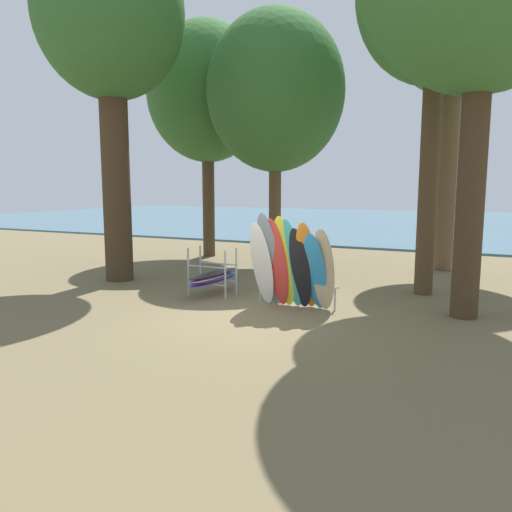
# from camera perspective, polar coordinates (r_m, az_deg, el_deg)

# --- Properties ---
(ground_plane) EXTENTS (80.00, 80.00, 0.00)m
(ground_plane) POSITION_cam_1_polar(r_m,az_deg,el_deg) (10.99, -0.86, -6.91)
(ground_plane) COLOR brown
(lake_water) EXTENTS (80.00, 36.00, 0.10)m
(lake_water) POSITION_cam_1_polar(r_m,az_deg,el_deg) (40.57, 18.74, 3.69)
(lake_water) COLOR #477084
(lake_water) RESTS_ON ground
(tree_foreground_left) EXTENTS (4.27, 4.27, 10.23)m
(tree_foreground_left) POSITION_cam_1_polar(r_m,az_deg,el_deg) (16.13, -16.55, 24.76)
(tree_foreground_left) COLOR #42301E
(tree_foreground_left) RESTS_ON ground
(tree_mid_behind) EXTENTS (4.77, 4.77, 8.83)m
(tree_mid_behind) POSITION_cam_1_polar(r_m,az_deg,el_deg) (17.92, 2.27, 18.41)
(tree_mid_behind) COLOR brown
(tree_mid_behind) RESTS_ON ground
(tree_far_left_back) EXTENTS (4.73, 4.73, 9.24)m
(tree_far_left_back) POSITION_cam_1_polar(r_m,az_deg,el_deg) (20.51, -5.68, 18.25)
(tree_far_left_back) COLOR #4C3823
(tree_far_left_back) RESTS_ON ground
(tree_far_right_back) EXTENTS (4.12, 4.12, 10.49)m
(tree_far_right_back) POSITION_cam_1_polar(r_m,az_deg,el_deg) (18.56, 22.08, 23.61)
(tree_far_right_back) COLOR brown
(tree_far_right_back) RESTS_ON ground
(leaning_board_pile) EXTENTS (2.08, 0.92, 2.26)m
(leaning_board_pile) POSITION_cam_1_polar(r_m,az_deg,el_deg) (11.38, 4.07, -1.12)
(leaning_board_pile) COLOR white
(leaning_board_pile) RESTS_ON ground
(board_storage_rack) EXTENTS (1.15, 2.12, 1.25)m
(board_storage_rack) POSITION_cam_1_polar(r_m,az_deg,el_deg) (12.95, -4.94, -2.39)
(board_storage_rack) COLOR #9EA0A5
(board_storage_rack) RESTS_ON ground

